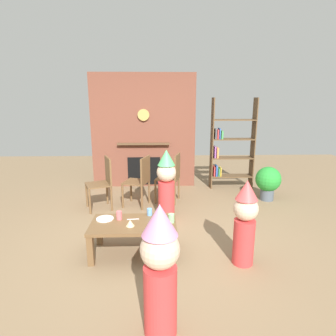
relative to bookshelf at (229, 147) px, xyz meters
name	(u,v)px	position (x,y,z in m)	size (l,w,h in m)	color
ground_plane	(158,241)	(-1.50, -2.40, -0.87)	(12.00, 12.00, 0.00)	#846B4C
brick_fireplace_feature	(144,132)	(-1.81, 0.20, 0.32)	(2.20, 0.28, 2.40)	brown
bookshelf	(229,147)	(0.00, 0.00, 0.00)	(0.90, 0.28, 1.90)	brown
coffee_table	(134,228)	(-1.79, -2.68, -0.53)	(1.04, 0.58, 0.41)	brown
paper_cup_near_left	(171,218)	(-1.33, -2.68, -0.41)	(0.07, 0.07, 0.11)	#8CD18C
paper_cup_near_right	(119,215)	(-1.98, -2.58, -0.41)	(0.07, 0.07, 0.11)	#E5666B
paper_cup_center	(150,212)	(-1.60, -2.45, -0.42)	(0.07, 0.07, 0.09)	#669EE0
paper_plate_front	(157,220)	(-1.50, -2.64, -0.46)	(0.17, 0.17, 0.01)	white
paper_plate_rear	(105,219)	(-2.16, -2.57, -0.46)	(0.22, 0.22, 0.01)	white
birthday_cake_slice	(130,223)	(-1.82, -2.77, -0.43)	(0.10, 0.10, 0.08)	#EAC68C
table_fork	(133,219)	(-1.81, -2.58, -0.46)	(0.15, 0.02, 0.01)	silver
child_with_cone_hat	(160,268)	(-1.47, -3.92, -0.28)	(0.31, 0.31, 1.12)	#D13838
child_in_pink	(245,221)	(-0.51, -2.94, -0.34)	(0.28, 0.28, 1.00)	#D13838
child_by_the_chairs	(166,182)	(-1.36, -1.56, -0.29)	(0.31, 0.31, 1.11)	#D13838
dining_chair_left	(103,180)	(-2.44, -1.15, -0.36)	(0.52, 0.52, 0.90)	brown
dining_chair_middle	(141,178)	(-1.80, -1.08, -0.36)	(0.51, 0.51, 0.90)	brown
dining_chair_right	(172,175)	(-1.24, -0.86, -0.36)	(0.49, 0.49, 0.90)	brown
potted_plant_tall	(268,181)	(0.57, -0.84, -0.50)	(0.47, 0.47, 0.64)	#4C5660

